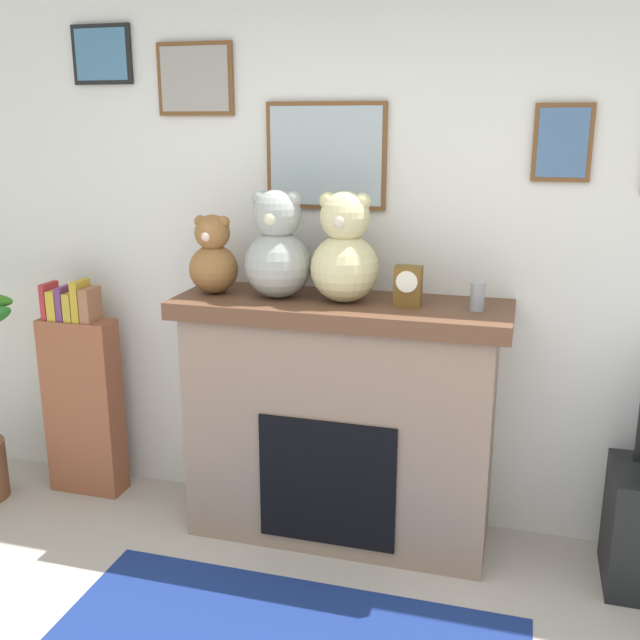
# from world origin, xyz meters

# --- Properties ---
(back_wall) EXTENTS (5.20, 0.15, 2.60)m
(back_wall) POSITION_xyz_m (-0.00, 2.00, 1.31)
(back_wall) COLOR silver
(back_wall) RESTS_ON ground_plane
(fireplace) EXTENTS (1.54, 0.55, 1.18)m
(fireplace) POSITION_xyz_m (-0.15, 1.69, 0.60)
(fireplace) COLOR #8A705F
(fireplace) RESTS_ON ground_plane
(bookshelf) EXTENTS (0.40, 0.16, 1.19)m
(bookshelf) POSITION_xyz_m (-1.59, 1.74, 0.54)
(bookshelf) COLOR brown
(bookshelf) RESTS_ON ground_plane
(candle_jar) EXTENTS (0.06, 0.06, 0.12)m
(candle_jar) POSITION_xyz_m (0.46, 1.68, 1.25)
(candle_jar) COLOR gray
(candle_jar) RESTS_ON fireplace
(mantel_clock) EXTENTS (0.12, 0.09, 0.18)m
(mantel_clock) POSITION_xyz_m (0.16, 1.67, 1.27)
(mantel_clock) COLOR brown
(mantel_clock) RESTS_ON fireplace
(teddy_bear_brown) EXTENTS (0.23, 0.23, 0.37)m
(teddy_bear_brown) POSITION_xyz_m (-0.77, 1.68, 1.35)
(teddy_bear_brown) COLOR brown
(teddy_bear_brown) RESTS_ON fireplace
(teddy_bear_cream) EXTENTS (0.31, 0.31, 0.50)m
(teddy_bear_cream) POSITION_xyz_m (-0.44, 1.68, 1.41)
(teddy_bear_cream) COLOR #969894
(teddy_bear_cream) RESTS_ON fireplace
(teddy_bear_tan) EXTENTS (0.31, 0.31, 0.50)m
(teddy_bear_tan) POSITION_xyz_m (-0.13, 1.68, 1.41)
(teddy_bear_tan) COLOR #C8BD89
(teddy_bear_tan) RESTS_ON fireplace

